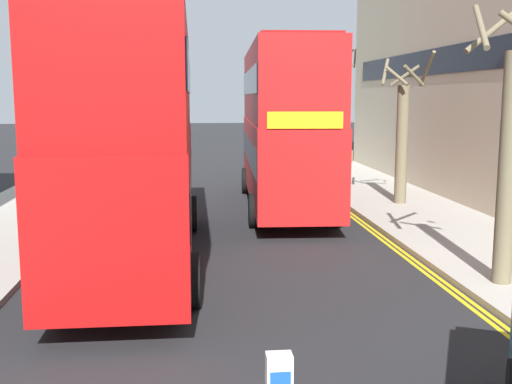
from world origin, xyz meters
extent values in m
cube|color=#ADA89E|center=(6.50, 16.00, 0.07)|extent=(4.00, 80.00, 0.14)
cube|color=#ADA89E|center=(-6.50, 16.00, 0.07)|extent=(4.00, 80.00, 0.14)
cube|color=yellow|center=(4.40, 14.00, 0.00)|extent=(0.10, 56.00, 0.01)
cube|color=yellow|center=(4.24, 14.00, 0.00)|extent=(0.10, 56.00, 0.01)
cube|color=blue|center=(0.00, 3.48, 0.92)|extent=(0.22, 0.01, 0.26)
cube|color=#B20F0F|center=(-2.20, 11.99, 1.74)|extent=(2.52, 10.80, 2.60)
cube|color=#B20F0F|center=(-2.20, 11.99, 4.29)|extent=(2.47, 10.59, 2.50)
cube|color=black|center=(-2.20, 11.99, 2.04)|extent=(2.55, 10.37, 0.84)
cube|color=black|center=(-2.20, 11.99, 4.39)|extent=(2.54, 10.16, 0.80)
cube|color=yellow|center=(-2.21, 17.37, 3.29)|extent=(2.00, 0.06, 0.44)
cube|color=maroon|center=(-2.20, 11.99, 5.59)|extent=(2.27, 9.72, 0.10)
cylinder|color=black|center=(-3.46, 15.34, 0.52)|extent=(0.30, 1.04, 1.04)
cylinder|color=black|center=(-0.96, 15.34, 0.52)|extent=(0.30, 1.04, 1.04)
cylinder|color=black|center=(-3.44, 8.64, 0.52)|extent=(0.30, 1.04, 1.04)
cylinder|color=black|center=(-0.94, 8.65, 0.52)|extent=(0.30, 1.04, 1.04)
cube|color=red|center=(2.31, 18.92, 1.74)|extent=(3.01, 10.91, 2.60)
cube|color=red|center=(2.31, 18.92, 4.29)|extent=(2.95, 10.69, 2.50)
cube|color=black|center=(2.31, 18.92, 2.04)|extent=(3.02, 10.48, 0.84)
cube|color=black|center=(2.31, 18.92, 4.39)|extent=(3.00, 10.26, 0.80)
cube|color=yellow|center=(2.05, 13.55, 3.29)|extent=(2.00, 0.16, 0.44)
cube|color=maroon|center=(2.31, 18.92, 5.59)|extent=(2.71, 9.82, 0.10)
cylinder|color=black|center=(3.40, 15.52, 0.52)|extent=(0.35, 1.05, 1.04)
cylinder|color=black|center=(0.90, 15.63, 0.52)|extent=(0.35, 1.05, 1.04)
cylinder|color=black|center=(3.72, 22.20, 0.52)|extent=(0.35, 1.05, 1.04)
cylinder|color=black|center=(1.22, 22.32, 0.52)|extent=(0.35, 1.05, 1.04)
cylinder|color=#2D2D38|center=(6.00, 24.42, 0.56)|extent=(0.22, 0.22, 0.85)
cube|color=#8C6647|center=(6.00, 24.42, 1.27)|extent=(0.34, 0.22, 0.56)
sphere|color=beige|center=(6.00, 24.42, 1.66)|extent=(0.20, 0.20, 0.20)
cylinder|color=#6B6047|center=(7.96, 34.05, 2.89)|extent=(0.28, 0.28, 5.50)
cylinder|color=#6B6047|center=(8.66, 33.90, 6.14)|extent=(0.42, 1.48, 1.09)
cylinder|color=#6B6047|center=(8.06, 34.78, 6.16)|extent=(1.53, 0.32, 1.12)
cylinder|color=#6B6047|center=(7.57, 34.25, 5.94)|extent=(0.54, 0.87, 0.70)
cylinder|color=#6B6047|center=(7.31, 33.66, 6.16)|extent=(0.89, 1.39, 1.13)
cylinder|color=#6B6047|center=(8.06, 33.51, 6.02)|extent=(1.15, 0.33, 0.85)
cylinder|color=#6B6047|center=(5.36, 9.12, 2.46)|extent=(0.39, 0.39, 4.64)
cylinder|color=#6B6047|center=(5.19, 9.75, 5.24)|extent=(1.33, 0.46, 0.99)
cylinder|color=#6B6047|center=(4.72, 9.29, 5.25)|extent=(0.46, 1.35, 1.01)
cylinder|color=#6B6047|center=(6.44, 18.65, 2.22)|extent=(0.42, 0.42, 4.15)
cylinder|color=#6B6047|center=(7.22, 18.57, 4.84)|extent=(0.27, 1.61, 1.18)
cylinder|color=#6B6047|center=(6.62, 19.10, 4.63)|extent=(1.00, 0.49, 0.77)
cylinder|color=#6B6047|center=(5.84, 18.92, 4.75)|extent=(0.66, 1.29, 1.00)
cylinder|color=#6B6047|center=(6.10, 18.39, 4.59)|extent=(0.65, 0.80, 0.69)
cylinder|color=#6B6047|center=(6.64, 18.24, 4.61)|extent=(0.92, 0.53, 0.73)
cube|color=black|center=(8.48, 19.05, 5.25)|extent=(0.04, 24.64, 1.00)
camera|label=1|loc=(-0.87, -2.59, 3.91)|focal=43.55mm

